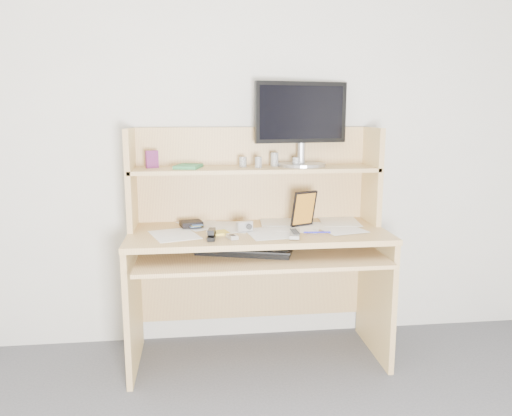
{
  "coord_description": "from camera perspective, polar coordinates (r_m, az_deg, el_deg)",
  "views": [
    {
      "loc": [
        -0.33,
        -1.15,
        1.38
      ],
      "look_at": [
        -0.02,
        1.43,
        0.88
      ],
      "focal_mm": 35.0,
      "sensor_mm": 36.0,
      "label": 1
    }
  ],
  "objects": [
    {
      "name": "digital_camera",
      "position": [
        2.69,
        -1.32,
        -2.08
      ],
      "size": [
        0.09,
        0.06,
        0.05
      ],
      "primitive_type": "cube",
      "rotation": [
        0.0,
        0.0,
        0.33
      ],
      "color": "#B2B3B5",
      "rests_on": "paper_clutter"
    },
    {
      "name": "game_case",
      "position": [
        2.79,
        5.5,
        -0.08
      ],
      "size": [
        0.14,
        0.07,
        0.2
      ],
      "primitive_type": "cube",
      "rotation": [
        0.0,
        0.0,
        0.42
      ],
      "color": "black",
      "rests_on": "paper_clutter"
    },
    {
      "name": "desk",
      "position": [
        2.82,
        0.03,
        -3.3
      ],
      "size": [
        1.4,
        0.7,
        1.3
      ],
      "color": "tan",
      "rests_on": "floor"
    },
    {
      "name": "chip_stack_c",
      "position": [
        2.83,
        4.64,
        5.24
      ],
      "size": [
        0.06,
        0.06,
        0.06
      ],
      "primitive_type": "cylinder",
      "rotation": [
        0.0,
        0.0,
        -0.4
      ],
      "color": "black",
      "rests_on": "desk"
    },
    {
      "name": "paper_clutter",
      "position": [
        2.73,
        0.23,
        -2.52
      ],
      "size": [
        1.32,
        0.54,
        0.01
      ],
      "primitive_type": "cube",
      "color": "silver",
      "rests_on": "desk"
    },
    {
      "name": "flip_phone",
      "position": [
        2.54,
        -2.76,
        -3.19
      ],
      "size": [
        0.06,
        0.09,
        0.02
      ],
      "primitive_type": "cube",
      "rotation": [
        0.0,
        0.0,
        0.31
      ],
      "color": "silver",
      "rests_on": "paper_clutter"
    },
    {
      "name": "chip_stack_d",
      "position": [
        2.87,
        2.12,
        5.57
      ],
      "size": [
        0.05,
        0.05,
        0.08
      ],
      "primitive_type": "cylinder",
      "rotation": [
        0.0,
        0.0,
        -0.02
      ],
      "color": "white",
      "rests_on": "desk"
    },
    {
      "name": "sticky_note_pad",
      "position": [
        2.66,
        -4.17,
        -2.83
      ],
      "size": [
        0.11,
        0.11,
        0.01
      ],
      "primitive_type": "cube",
      "rotation": [
        0.0,
        0.0,
        0.27
      ],
      "color": "yellow",
      "rests_on": "desk"
    },
    {
      "name": "back_wall",
      "position": [
        2.97,
        -0.53,
        8.27
      ],
      "size": [
        3.6,
        0.04,
        2.5
      ],
      "primitive_type": "cube",
      "color": "beige",
      "rests_on": "floor"
    },
    {
      "name": "chip_stack_b",
      "position": [
        2.78,
        0.27,
        5.25
      ],
      "size": [
        0.05,
        0.05,
        0.06
      ],
      "primitive_type": "cylinder",
      "rotation": [
        0.0,
        0.0,
        -0.43
      ],
      "color": "white",
      "rests_on": "desk"
    },
    {
      "name": "chip_stack_a",
      "position": [
        2.83,
        -1.5,
        5.29
      ],
      "size": [
        0.05,
        0.05,
        0.06
      ],
      "primitive_type": "cylinder",
      "rotation": [
        0.0,
        0.0,
        -0.37
      ],
      "color": "black",
      "rests_on": "desk"
    },
    {
      "name": "card_box",
      "position": [
        2.83,
        -11.8,
        5.47
      ],
      "size": [
        0.07,
        0.05,
        0.1
      ],
      "primitive_type": "cube",
      "rotation": [
        0.0,
        0.0,
        0.45
      ],
      "color": "maroon",
      "rests_on": "desk"
    },
    {
      "name": "shelf_book",
      "position": [
        2.8,
        -7.73,
        4.73
      ],
      "size": [
        0.17,
        0.2,
        0.02
      ],
      "primitive_type": "cube",
      "rotation": [
        0.0,
        0.0,
        -0.26
      ],
      "color": "#35864D",
      "rests_on": "desk"
    },
    {
      "name": "tv_remote",
      "position": [
        2.6,
        4.46,
        -2.96
      ],
      "size": [
        0.09,
        0.18,
        0.02
      ],
      "primitive_type": "cube",
      "rotation": [
        0.0,
        0.0,
        -0.23
      ],
      "color": "gray",
      "rests_on": "paper_clutter"
    },
    {
      "name": "wallet",
      "position": [
        2.82,
        -7.42,
        -1.79
      ],
      "size": [
        0.14,
        0.12,
        0.03
      ],
      "primitive_type": "cube",
      "rotation": [
        0.0,
        0.0,
        0.24
      ],
      "color": "black",
      "rests_on": "paper_clutter"
    },
    {
      "name": "monitor",
      "position": [
        2.9,
        5.21,
        9.83
      ],
      "size": [
        0.55,
        0.27,
        0.47
      ],
      "rotation": [
        0.0,
        0.0,
        0.18
      ],
      "color": "#A2A1A6",
      "rests_on": "desk"
    },
    {
      "name": "keyboard",
      "position": [
        2.65,
        -1.34,
        -4.85
      ],
      "size": [
        0.53,
        0.31,
        0.03
      ],
      "rotation": [
        0.0,
        0.0,
        -0.3
      ],
      "color": "black",
      "rests_on": "desk"
    },
    {
      "name": "blue_pen",
      "position": [
        2.66,
        7.0,
        -2.77
      ],
      "size": [
        0.14,
        0.02,
        0.01
      ],
      "primitive_type": "cylinder",
      "rotation": [
        1.57,
        0.0,
        1.49
      ],
      "color": "#1A17B2",
      "rests_on": "paper_clutter"
    },
    {
      "name": "stapler",
      "position": [
        2.55,
        -5.09,
        -2.91
      ],
      "size": [
        0.05,
        0.15,
        0.04
      ],
      "primitive_type": "cube",
      "rotation": [
        0.0,
        0.0,
        -0.11
      ],
      "color": "black",
      "rests_on": "paper_clutter"
    }
  ]
}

